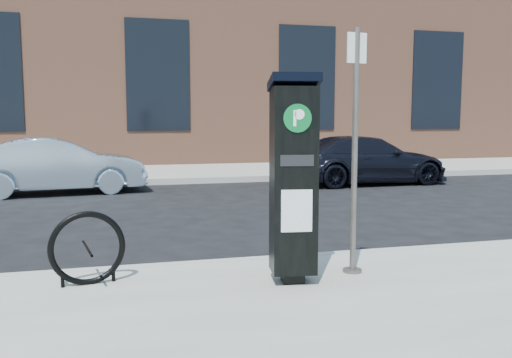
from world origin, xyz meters
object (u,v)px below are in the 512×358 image
object	(u,v)px
bike_rack	(87,249)
parking_kiosk	(293,177)
sign_pole	(355,154)
car_silver	(58,166)
car_dark	(366,160)

from	to	relation	value
bike_rack	parking_kiosk	bearing A→B (deg)	-21.84
sign_pole	bike_rack	size ratio (longest dim) A/B	3.45
bike_rack	car_silver	xyz separation A→B (m)	(-0.99, 7.52, 0.13)
parking_kiosk	car_silver	bearing A→B (deg)	117.78
parking_kiosk	car_silver	distance (m)	8.42
bike_rack	sign_pole	bearing A→B (deg)	-15.31
parking_kiosk	bike_rack	bearing A→B (deg)	176.13
sign_pole	car_silver	xyz separation A→B (m)	(-3.52, 7.75, -0.72)
car_dark	car_silver	bearing A→B (deg)	87.84
car_silver	car_dark	size ratio (longest dim) A/B	0.90
car_silver	parking_kiosk	bearing A→B (deg)	-166.37
sign_pole	car_silver	world-z (taller)	sign_pole
car_dark	bike_rack	bearing A→B (deg)	137.69
sign_pole	car_silver	distance (m)	8.55
sign_pole	parking_kiosk	bearing A→B (deg)	-176.37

